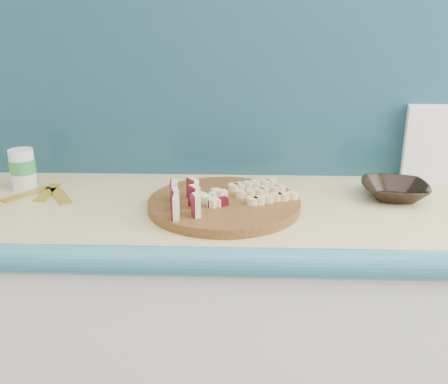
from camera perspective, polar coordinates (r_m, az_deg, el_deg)
name	(u,v)px	position (r m, az deg, el deg)	size (l,w,h in m)	color
kitchen_counter	(215,357)	(1.48, -1.02, -18.32)	(2.20, 0.63, 0.91)	white
backsplash	(219,91)	(1.48, -0.58, 11.42)	(2.20, 0.02, 0.50)	teal
cutting_board	(224,204)	(1.25, 0.00, -1.38)	(0.38, 0.38, 0.02)	#46290F
apple_wedges	(184,198)	(1.18, -4.55, -0.68)	(0.09, 0.17, 0.05)	beige
apple_chunks	(215,197)	(1.23, -1.03, -0.60)	(0.06, 0.06, 0.02)	beige
banana_slices	(261,191)	(1.28, 4.30, 0.11)	(0.18, 0.18, 0.02)	#D9C584
brown_bowl	(394,191)	(1.39, 18.90, 0.16)	(0.17, 0.17, 0.04)	black
flour_bag	(427,143)	(1.57, 22.16, 5.24)	(0.13, 0.09, 0.22)	white
canister	(23,168)	(1.49, -22.01, 2.51)	(0.07, 0.07, 0.11)	white
banana_peel	(45,194)	(1.43, -19.79, -0.23)	(0.20, 0.16, 0.01)	#B28E22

